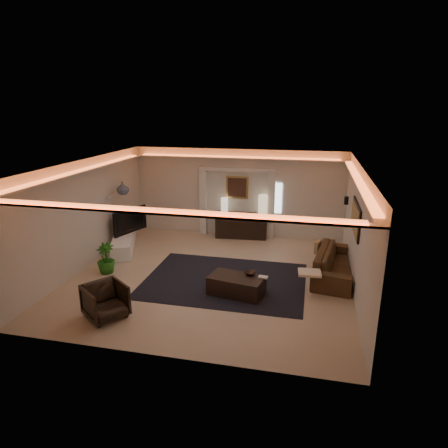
% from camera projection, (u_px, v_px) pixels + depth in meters
% --- Properties ---
extents(floor, '(7.00, 7.00, 0.00)m').
position_uv_depth(floor, '(211.00, 276.00, 10.26)').
color(floor, '#C5AD93').
rests_on(floor, ground).
extents(ceiling, '(7.00, 7.00, 0.00)m').
position_uv_depth(ceiling, '(210.00, 165.00, 9.42)').
color(ceiling, white).
rests_on(ceiling, ground).
extents(wall_back, '(7.00, 0.00, 7.00)m').
position_uv_depth(wall_back, '(237.00, 193.00, 13.10)').
color(wall_back, beige).
rests_on(wall_back, ground).
extents(wall_front, '(7.00, 0.00, 7.00)m').
position_uv_depth(wall_front, '(158.00, 282.00, 6.57)').
color(wall_front, beige).
rests_on(wall_front, ground).
extents(wall_left, '(0.00, 7.00, 7.00)m').
position_uv_depth(wall_left, '(85.00, 214.00, 10.57)').
color(wall_left, beige).
rests_on(wall_left, ground).
extents(wall_right, '(0.00, 7.00, 7.00)m').
position_uv_depth(wall_right, '(358.00, 232.00, 9.10)').
color(wall_right, beige).
rests_on(wall_right, ground).
extents(cove_soffit, '(7.00, 7.00, 0.04)m').
position_uv_depth(cove_soffit, '(210.00, 176.00, 9.50)').
color(cove_soffit, silver).
rests_on(cove_soffit, ceiling).
extents(daylight_slit, '(0.25, 0.03, 1.00)m').
position_uv_depth(daylight_slit, '(278.00, 198.00, 12.83)').
color(daylight_slit, white).
rests_on(daylight_slit, wall_back).
extents(area_rug, '(4.00, 3.00, 0.01)m').
position_uv_depth(area_rug, '(225.00, 280.00, 9.99)').
color(area_rug, black).
rests_on(area_rug, ground).
extents(pilaster_left, '(0.22, 0.20, 2.20)m').
position_uv_depth(pilaster_left, '(203.00, 202.00, 13.35)').
color(pilaster_left, silver).
rests_on(pilaster_left, ground).
extents(pilaster_right, '(0.22, 0.20, 2.20)m').
position_uv_depth(pilaster_right, '(271.00, 206.00, 12.87)').
color(pilaster_right, silver).
rests_on(pilaster_right, ground).
extents(alcove_header, '(2.52, 0.20, 0.12)m').
position_uv_depth(alcove_header, '(237.00, 170.00, 12.78)').
color(alcove_header, silver).
rests_on(alcove_header, wall_back).
extents(painting_frame, '(0.74, 0.04, 0.74)m').
position_uv_depth(painting_frame, '(237.00, 187.00, 13.02)').
color(painting_frame, tan).
rests_on(painting_frame, wall_back).
extents(painting_canvas, '(0.62, 0.02, 0.62)m').
position_uv_depth(painting_canvas, '(237.00, 188.00, 12.99)').
color(painting_canvas, '#4C2D1E').
rests_on(painting_canvas, wall_back).
extents(art_panel_frame, '(0.04, 1.64, 0.74)m').
position_uv_depth(art_panel_frame, '(356.00, 218.00, 9.31)').
color(art_panel_frame, black).
rests_on(art_panel_frame, wall_right).
extents(art_panel_gold, '(0.02, 1.50, 0.62)m').
position_uv_depth(art_panel_gold, '(355.00, 218.00, 9.32)').
color(art_panel_gold, tan).
rests_on(art_panel_gold, wall_right).
extents(wall_sconce, '(0.12, 0.12, 0.22)m').
position_uv_depth(wall_sconce, '(346.00, 201.00, 11.11)').
color(wall_sconce, black).
rests_on(wall_sconce, wall_right).
extents(wall_niche, '(0.10, 0.55, 0.04)m').
position_uv_depth(wall_niche, '(112.00, 196.00, 11.81)').
color(wall_niche, silver).
rests_on(wall_niche, wall_left).
extents(console, '(1.71, 0.66, 0.84)m').
position_uv_depth(console, '(241.00, 226.00, 13.14)').
color(console, black).
rests_on(console, ground).
extents(lamp_left, '(0.25, 0.25, 0.52)m').
position_uv_depth(lamp_left, '(224.00, 205.00, 13.03)').
color(lamp_left, '#F8E2C1').
rests_on(lamp_left, console).
extents(lamp_right, '(0.36, 0.36, 0.66)m').
position_uv_depth(lamp_right, '(263.00, 207.00, 12.79)').
color(lamp_right, beige).
rests_on(lamp_right, console).
extents(media_ledge, '(1.38, 2.36, 0.43)m').
position_uv_depth(media_ledge, '(124.00, 242.00, 12.15)').
color(media_ledge, white).
rests_on(media_ledge, ground).
extents(tv, '(1.31, 0.62, 0.76)m').
position_uv_depth(tv, '(127.00, 220.00, 12.28)').
color(tv, black).
rests_on(tv, media_ledge).
extents(figurine, '(0.19, 0.19, 0.40)m').
position_uv_depth(figurine, '(132.00, 223.00, 12.64)').
color(figurine, '#4B3124').
rests_on(figurine, media_ledge).
extents(ginger_jar, '(0.44, 0.44, 0.39)m').
position_uv_depth(ginger_jar, '(123.00, 188.00, 11.86)').
color(ginger_jar, slate).
rests_on(ginger_jar, wall_niche).
extents(plant, '(0.49, 0.49, 0.82)m').
position_uv_depth(plant, '(106.00, 258.00, 10.34)').
color(plant, '#236817').
rests_on(plant, ground).
extents(sofa, '(2.54, 1.31, 0.71)m').
position_uv_depth(sofa, '(336.00, 263.00, 10.15)').
color(sofa, '#34170F').
rests_on(sofa, ground).
extents(throw_blanket, '(0.55, 0.46, 0.06)m').
position_uv_depth(throw_blanket, '(310.00, 273.00, 9.11)').
color(throw_blanket, beige).
rests_on(throw_blanket, sofa).
extents(throw_pillow, '(0.20, 0.36, 0.35)m').
position_uv_depth(throw_pillow, '(318.00, 247.00, 10.78)').
color(throw_pillow, tan).
rests_on(throw_pillow, sofa).
extents(coffee_table, '(1.36, 0.91, 0.47)m').
position_uv_depth(coffee_table, '(236.00, 286.00, 9.23)').
color(coffee_table, black).
rests_on(coffee_table, ground).
extents(bowl, '(0.36, 0.36, 0.07)m').
position_uv_depth(bowl, '(250.00, 274.00, 9.29)').
color(bowl, black).
rests_on(bowl, coffee_table).
extents(magazine, '(0.23, 0.17, 0.03)m').
position_uv_depth(magazine, '(263.00, 278.00, 9.12)').
color(magazine, beige).
rests_on(magazine, coffee_table).
extents(armchair, '(1.11, 1.11, 0.73)m').
position_uv_depth(armchair, '(105.00, 301.00, 8.18)').
color(armchair, black).
rests_on(armchair, ground).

